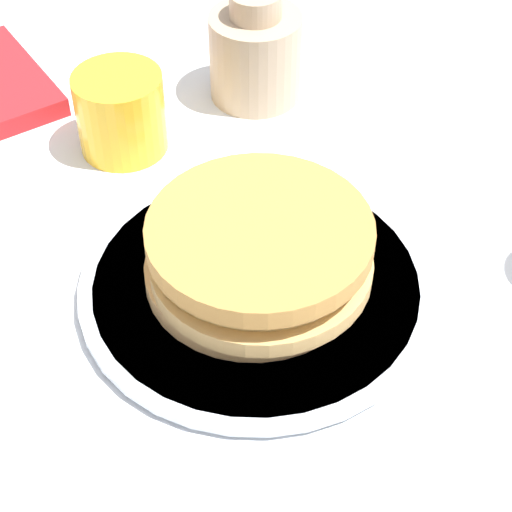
# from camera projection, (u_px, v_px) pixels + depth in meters

# --- Properties ---
(ground_plane) EXTENTS (4.00, 4.00, 0.00)m
(ground_plane) POSITION_uv_depth(u_px,v_px,m) (283.00, 305.00, 0.68)
(ground_plane) COLOR white
(plate) EXTENTS (0.29, 0.29, 0.01)m
(plate) POSITION_uv_depth(u_px,v_px,m) (256.00, 285.00, 0.69)
(plate) COLOR silver
(plate) RESTS_ON ground_plane
(pancake_stack) EXTENTS (0.19, 0.18, 0.06)m
(pancake_stack) POSITION_uv_depth(u_px,v_px,m) (258.00, 251.00, 0.66)
(pancake_stack) COLOR tan
(pancake_stack) RESTS_ON plate
(juice_glass) EXTENTS (0.08, 0.08, 0.08)m
(juice_glass) POSITION_uv_depth(u_px,v_px,m) (121.00, 113.00, 0.80)
(juice_glass) COLOR yellow
(juice_glass) RESTS_ON ground_plane
(cream_jug) EXTENTS (0.09, 0.09, 0.11)m
(cream_jug) POSITION_uv_depth(u_px,v_px,m) (255.00, 53.00, 0.86)
(cream_jug) COLOR tan
(cream_jug) RESTS_ON ground_plane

